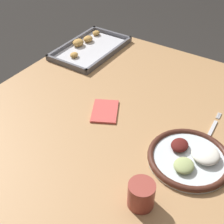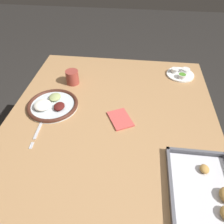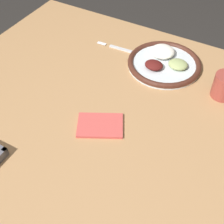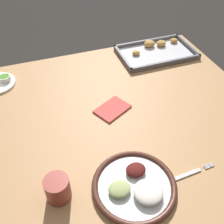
% 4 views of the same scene
% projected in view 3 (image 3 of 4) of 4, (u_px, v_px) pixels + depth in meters
% --- Properties ---
extents(ground_plane, '(8.00, 8.00, 0.00)m').
position_uv_depth(ground_plane, '(109.00, 218.00, 1.45)').
color(ground_plane, '#282623').
extents(dining_table, '(1.19, 1.03, 0.70)m').
position_uv_depth(dining_table, '(108.00, 135.00, 1.01)').
color(dining_table, '#AD7F51').
rests_on(dining_table, ground_plane).
extents(dinner_plate, '(0.26, 0.26, 0.04)m').
position_uv_depth(dinner_plate, '(164.00, 63.00, 1.11)').
color(dinner_plate, silver).
rests_on(dinner_plate, dining_table).
extents(fork, '(0.19, 0.02, 0.00)m').
position_uv_depth(fork, '(123.00, 49.00, 1.18)').
color(fork, silver).
rests_on(fork, dining_table).
extents(napkin, '(0.16, 0.14, 0.01)m').
position_uv_depth(napkin, '(100.00, 125.00, 0.92)').
color(napkin, '#CC4C47').
rests_on(napkin, dining_table).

